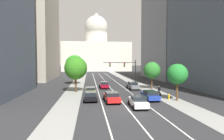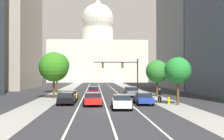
# 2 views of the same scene
# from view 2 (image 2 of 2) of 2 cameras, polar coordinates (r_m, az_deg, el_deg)

# --- Properties ---
(ground_plane) EXTENTS (400.00, 400.00, 0.00)m
(ground_plane) POSITION_cam_2_polar(r_m,az_deg,el_deg) (68.24, -2.49, -3.87)
(ground_plane) COLOR #2B2B2D
(sidewalk_left) EXTENTS (3.52, 130.00, 0.01)m
(sidewalk_left) POSITION_cam_2_polar(r_m,az_deg,el_deg) (63.59, -9.59, -4.08)
(sidewalk_left) COLOR gray
(sidewalk_left) RESTS_ON ground
(sidewalk_right) EXTENTS (3.52, 130.00, 0.01)m
(sidewalk_right) POSITION_cam_2_polar(r_m,az_deg,el_deg) (63.90, 4.74, -4.08)
(sidewalk_right) COLOR gray
(sidewalk_right) RESTS_ON ground
(lane_stripe_left) EXTENTS (0.16, 90.00, 0.01)m
(lane_stripe_left) POSITION_cam_2_polar(r_m,az_deg,el_deg) (53.29, -5.53, -4.74)
(lane_stripe_left) COLOR white
(lane_stripe_left) RESTS_ON ground
(lane_stripe_center) EXTENTS (0.16, 90.00, 0.01)m
(lane_stripe_center) POSITION_cam_2_polar(r_m,az_deg,el_deg) (53.27, -2.19, -4.74)
(lane_stripe_center) COLOR white
(lane_stripe_center) RESTS_ON ground
(lane_stripe_right) EXTENTS (0.16, 90.00, 0.01)m
(lane_stripe_right) POSITION_cam_2_polar(r_m,az_deg,el_deg) (53.43, 1.13, -4.73)
(lane_stripe_right) COLOR white
(lane_stripe_right) RESTS_ON ground
(office_tower_far_right) EXTENTS (19.68, 26.06, 34.27)m
(office_tower_far_right) POSITION_cam_2_polar(r_m,az_deg,el_deg) (75.00, 18.47, 9.63)
(office_tower_far_right) COLOR gray
(office_tower_far_right) RESTS_ON ground
(capitol_building) EXTENTS (42.18, 22.94, 36.79)m
(capitol_building) POSITION_cam_2_polar(r_m,az_deg,el_deg) (126.59, -2.97, 3.22)
(capitol_building) COLOR beige
(capitol_building) RESTS_ON ground
(car_white) EXTENTS (2.21, 4.61, 1.54)m
(car_white) POSITION_cam_2_polar(r_m,az_deg,el_deg) (29.37, 1.95, -6.49)
(car_white) COLOR silver
(car_white) RESTS_ON ground
(car_red) EXTENTS (2.29, 4.74, 1.52)m
(car_red) POSITION_cam_2_polar(r_m,az_deg,el_deg) (32.74, -4.05, -5.90)
(car_red) COLOR red
(car_red) RESTS_ON ground
(car_black) EXTENTS (2.13, 4.19, 1.54)m
(car_black) POSITION_cam_2_polar(r_m,az_deg,el_deg) (33.97, -9.29, -5.69)
(car_black) COLOR black
(car_black) RESTS_ON ground
(car_gray) EXTENTS (2.11, 4.74, 1.59)m
(car_gray) POSITION_cam_2_polar(r_m,az_deg,el_deg) (45.26, 3.95, -4.43)
(car_gray) COLOR slate
(car_gray) RESTS_ON ground
(car_blue) EXTENTS (2.08, 4.65, 1.46)m
(car_blue) POSITION_cam_2_polar(r_m,az_deg,el_deg) (34.01, 6.47, -5.73)
(car_blue) COLOR #1E389E
(car_blue) RESTS_ON ground
(car_yellow) EXTENTS (2.13, 4.48, 1.37)m
(car_yellow) POSITION_cam_2_polar(r_m,az_deg,el_deg) (39.83, -8.42, -5.05)
(car_yellow) COLOR yellow
(car_yellow) RESTS_ON ground
(car_crimson) EXTENTS (2.04, 4.48, 1.56)m
(car_crimson) POSITION_cam_2_polar(r_m,az_deg,el_deg) (46.88, -3.90, -4.32)
(car_crimson) COLOR maroon
(car_crimson) RESTS_ON ground
(traffic_signal_mast) EXTENTS (8.00, 0.39, 6.40)m
(traffic_signal_mast) POSITION_cam_2_polar(r_m,az_deg,el_deg) (50.04, 2.39, 0.19)
(traffic_signal_mast) COLOR black
(traffic_signal_mast) RESTS_ON ground
(fire_hydrant) EXTENTS (0.26, 0.35, 0.91)m
(fire_hydrant) POSITION_cam_2_polar(r_m,az_deg,el_deg) (34.70, 11.56, -6.13)
(fire_hydrant) COLOR yellow
(fire_hydrant) RESTS_ON ground
(cyclist) EXTENTS (0.37, 1.70, 1.72)m
(cyclist) POSITION_cam_2_polar(r_m,az_deg,el_deg) (37.89, 9.76, -5.09)
(cyclist) COLOR black
(cyclist) RESTS_ON ground
(street_tree_mid_left) EXTENTS (4.49, 4.49, 6.99)m
(street_tree_mid_left) POSITION_cam_2_polar(r_m,az_deg,el_deg) (42.76, -11.86, 0.62)
(street_tree_mid_left) COLOR #51381E
(street_tree_mid_left) RESTS_ON ground
(street_tree_near_left) EXTENTS (4.75, 4.75, 7.69)m
(street_tree_near_left) POSITION_cam_2_polar(r_m,az_deg,el_deg) (54.62, -11.21, 0.93)
(street_tree_near_left) COLOR #51381E
(street_tree_near_left) RESTS_ON ground
(street_tree_far_right) EXTENTS (3.67, 3.67, 5.94)m
(street_tree_far_right) POSITION_cam_2_polar(r_m,az_deg,el_deg) (45.69, 9.23, -0.27)
(street_tree_far_right) COLOR #51381E
(street_tree_far_right) RESTS_ON ground
(street_tree_near_right) EXTENTS (3.15, 3.15, 5.70)m
(street_tree_near_right) POSITION_cam_2_polar(r_m,az_deg,el_deg) (33.89, 13.36, -0.10)
(street_tree_near_right) COLOR #51381E
(street_tree_near_right) RESTS_ON ground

